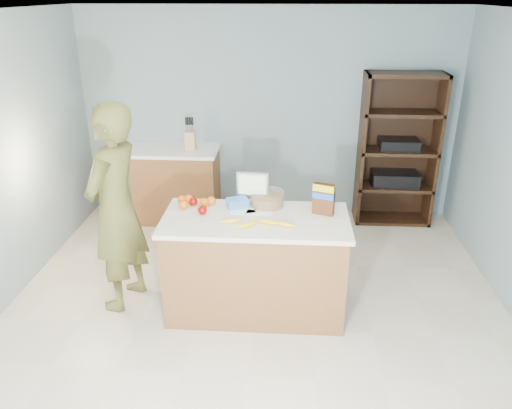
# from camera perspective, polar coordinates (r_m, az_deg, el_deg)

# --- Properties ---
(floor) EXTENTS (4.50, 5.00, 0.02)m
(floor) POSITION_cam_1_polar(r_m,az_deg,el_deg) (4.36, -0.31, -14.04)
(floor) COLOR beige
(floor) RESTS_ON ground
(walls) EXTENTS (4.52, 5.02, 2.51)m
(walls) POSITION_cam_1_polar(r_m,az_deg,el_deg) (3.60, -0.37, 7.34)
(walls) COLOR gray
(walls) RESTS_ON ground
(counter_peninsula) EXTENTS (1.56, 0.76, 0.90)m
(counter_peninsula) POSITION_cam_1_polar(r_m,az_deg,el_deg) (4.37, -0.04, -7.31)
(counter_peninsula) COLOR brown
(counter_peninsula) RESTS_ON ground
(back_cabinet) EXTENTS (1.24, 0.62, 0.90)m
(back_cabinet) POSITION_cam_1_polar(r_m,az_deg,el_deg) (6.23, -9.94, 2.37)
(back_cabinet) COLOR brown
(back_cabinet) RESTS_ON ground
(shelving_unit) EXTENTS (0.90, 0.40, 1.80)m
(shelving_unit) POSITION_cam_1_polar(r_m,az_deg,el_deg) (6.21, 15.78, 5.77)
(shelving_unit) COLOR black
(shelving_unit) RESTS_ON ground
(person) EXTENTS (0.60, 0.76, 1.84)m
(person) POSITION_cam_1_polar(r_m,az_deg,el_deg) (4.43, -15.72, -0.51)
(person) COLOR brown
(person) RESTS_ON ground
(knife_block) EXTENTS (0.12, 0.10, 0.31)m
(knife_block) POSITION_cam_1_polar(r_m,az_deg,el_deg) (5.97, -7.52, 7.32)
(knife_block) COLOR tan
(knife_block) RESTS_ON back_cabinet
(envelopes) EXTENTS (0.38, 0.18, 0.00)m
(envelopes) POSITION_cam_1_polar(r_m,az_deg,el_deg) (4.25, -0.61, -0.88)
(envelopes) COLOR white
(envelopes) RESTS_ON counter_peninsula
(bananas) EXTENTS (0.62, 0.18, 0.04)m
(bananas) POSITION_cam_1_polar(r_m,az_deg,el_deg) (4.01, 0.19, -2.13)
(bananas) COLOR yellow
(bananas) RESTS_ON counter_peninsula
(apples) EXTENTS (0.19, 0.26, 0.08)m
(apples) POSITION_cam_1_polar(r_m,az_deg,el_deg) (4.31, -6.67, -0.14)
(apples) COLOR #830801
(apples) RESTS_ON counter_peninsula
(oranges) EXTENTS (0.34, 0.21, 0.08)m
(oranges) POSITION_cam_1_polar(r_m,az_deg,el_deg) (4.40, -7.10, 0.35)
(oranges) COLOR orange
(oranges) RESTS_ON counter_peninsula
(blue_carton) EXTENTS (0.21, 0.18, 0.08)m
(blue_carton) POSITION_cam_1_polar(r_m,az_deg,el_deg) (4.34, -2.13, 0.18)
(blue_carton) COLOR blue
(blue_carton) RESTS_ON counter_peninsula
(salad_bowl) EXTENTS (0.30, 0.30, 0.13)m
(salad_bowl) POSITION_cam_1_polar(r_m,az_deg,el_deg) (4.36, 1.27, 0.57)
(salad_bowl) COLOR #267219
(salad_bowl) RESTS_ON counter_peninsula
(tv) EXTENTS (0.28, 0.12, 0.28)m
(tv) POSITION_cam_1_polar(r_m,az_deg,el_deg) (4.39, -0.39, 2.16)
(tv) COLOR silver
(tv) RESTS_ON counter_peninsula
(cereal_box) EXTENTS (0.19, 0.13, 0.27)m
(cereal_box) POSITION_cam_1_polar(r_m,az_deg,el_deg) (4.19, 7.76, 0.88)
(cereal_box) COLOR #592B14
(cereal_box) RESTS_ON counter_peninsula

